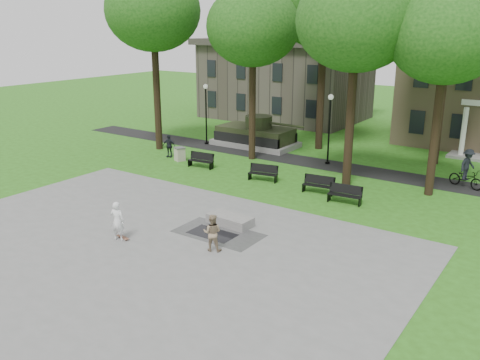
{
  "coord_description": "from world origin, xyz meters",
  "views": [
    {
      "loc": [
        14.61,
        -18.68,
        9.14
      ],
      "look_at": [
        0.32,
        2.03,
        1.4
      ],
      "focal_mm": 38.0,
      "sensor_mm": 36.0,
      "label": 1
    }
  ],
  "objects_px": {
    "friend_watching": "(212,233)",
    "park_bench_0": "(201,160)",
    "cyclist": "(467,172)",
    "trash_bin": "(180,154)",
    "concrete_block": "(230,220)",
    "skateboarder": "(117,221)"
  },
  "relations": [
    {
      "from": "skateboarder",
      "to": "friend_watching",
      "type": "xyz_separation_m",
      "value": [
        4.07,
        1.5,
        -0.09
      ]
    },
    {
      "from": "concrete_block",
      "to": "friend_watching",
      "type": "bearing_deg",
      "value": -68.74
    },
    {
      "from": "trash_bin",
      "to": "cyclist",
      "type": "bearing_deg",
      "value": 15.34
    },
    {
      "from": "friend_watching",
      "to": "park_bench_0",
      "type": "distance_m",
      "value": 13.11
    },
    {
      "from": "friend_watching",
      "to": "trash_bin",
      "type": "xyz_separation_m",
      "value": [
        -10.9,
        10.42,
        -0.34
      ]
    },
    {
      "from": "cyclist",
      "to": "trash_bin",
      "type": "height_order",
      "value": "cyclist"
    },
    {
      "from": "concrete_block",
      "to": "trash_bin",
      "type": "distance_m",
      "value": 12.46
    },
    {
      "from": "friend_watching",
      "to": "park_bench_0",
      "type": "bearing_deg",
      "value": -72.97
    },
    {
      "from": "friend_watching",
      "to": "park_bench_0",
      "type": "height_order",
      "value": "friend_watching"
    },
    {
      "from": "park_bench_0",
      "to": "cyclist",
      "type": "bearing_deg",
      "value": 13.72
    },
    {
      "from": "concrete_block",
      "to": "trash_bin",
      "type": "relative_size",
      "value": 2.29
    },
    {
      "from": "skateboarder",
      "to": "trash_bin",
      "type": "height_order",
      "value": "skateboarder"
    },
    {
      "from": "concrete_block",
      "to": "trash_bin",
      "type": "xyz_separation_m",
      "value": [
        -9.82,
        7.65,
        0.24
      ]
    },
    {
      "from": "skateboarder",
      "to": "trash_bin",
      "type": "distance_m",
      "value": 13.74
    },
    {
      "from": "skateboarder",
      "to": "cyclist",
      "type": "bearing_deg",
      "value": -140.46
    },
    {
      "from": "concrete_block",
      "to": "friend_watching",
      "type": "xyz_separation_m",
      "value": [
        1.07,
        -2.76,
        0.58
      ]
    },
    {
      "from": "concrete_block",
      "to": "cyclist",
      "type": "relative_size",
      "value": 0.96
    },
    {
      "from": "skateboarder",
      "to": "friend_watching",
      "type": "relative_size",
      "value": 1.11
    },
    {
      "from": "cyclist",
      "to": "friend_watching",
      "type": "bearing_deg",
      "value": 176.92
    },
    {
      "from": "concrete_block",
      "to": "park_bench_0",
      "type": "xyz_separation_m",
      "value": [
        -7.49,
        7.16,
        0.28
      ]
    },
    {
      "from": "friend_watching",
      "to": "cyclist",
      "type": "bearing_deg",
      "value": -137.92
    },
    {
      "from": "friend_watching",
      "to": "concrete_block",
      "type": "bearing_deg",
      "value": -92.51
    }
  ]
}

